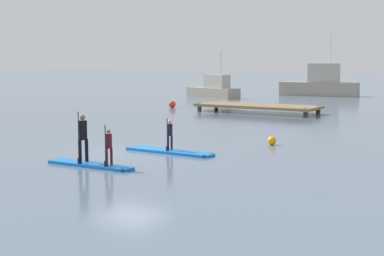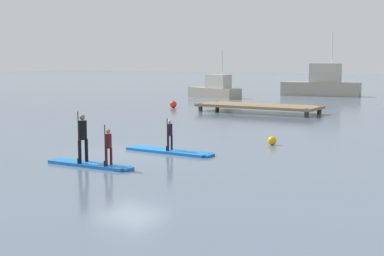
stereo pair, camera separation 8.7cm
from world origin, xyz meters
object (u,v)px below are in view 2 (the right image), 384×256
fishing_boat_green_midground (322,85)px  motor_boat_small_navy (215,89)px  paddler_adult (83,135)px  paddler_child_front (108,145)px  paddleboard_far (90,165)px  paddleboard_near (170,151)px  mooring_buoy_near (272,141)px  mooring_buoy_mid (173,104)px  paddler_child_solo (170,133)px

fishing_boat_green_midground → motor_boat_small_navy: (-7.51, -7.83, -0.32)m
paddler_adult → paddler_child_front: 1.10m
paddleboard_far → paddler_adult: (-0.30, -0.02, 0.97)m
paddleboard_far → fishing_boat_green_midground: fishing_boat_green_midground is taller
paddleboard_near → mooring_buoy_near: size_ratio=10.09×
motor_boat_small_navy → mooring_buoy_near: motor_boat_small_navy is taller
paddler_adult → motor_boat_small_navy: 33.54m
paddleboard_far → mooring_buoy_mid: (-10.00, 19.97, 0.21)m
paddler_child_solo → mooring_buoy_near: (2.53, 3.82, -0.57)m
paddleboard_far → paddler_adult: paddler_adult is taller
paddleboard_far → paddleboard_near: bearing=78.5°
paddleboard_near → paddler_child_front: 3.65m
paddleboard_far → motor_boat_small_navy: size_ratio=0.56×
paddler_adult → paddler_child_front: bearing=1.9°
motor_boat_small_navy → paddleboard_near: bearing=-63.9°
fishing_boat_green_midground → mooring_buoy_mid: fishing_boat_green_midground is taller
motor_boat_small_navy → paddler_child_front: bearing=-66.5°
paddler_adult → fishing_boat_green_midground: fishing_boat_green_midground is taller
motor_boat_small_navy → mooring_buoy_mid: bearing=-76.2°
fishing_boat_green_midground → mooring_buoy_mid: (-4.76, -18.98, -0.83)m
fishing_boat_green_midground → paddleboard_near: bearing=-80.4°
fishing_boat_green_midground → motor_boat_small_navy: 10.85m
paddleboard_near → paddleboard_far: bearing=-101.5°
mooring_buoy_near → mooring_buoy_mid: size_ratio=0.70×
paddleboard_near → mooring_buoy_mid: bearing=123.3°
paddleboard_near → paddler_child_solo: paddler_child_solo is taller
paddleboard_far → paddler_adult: 1.02m
paddler_adult → fishing_boat_green_midground: (-4.94, 38.97, 0.07)m
paddler_child_front → fishing_boat_green_midground: size_ratio=0.18×
paddler_child_front → mooring_buoy_near: size_ratio=3.71×
paddleboard_far → fishing_boat_green_midground: bearing=97.7°
mooring_buoy_mid → paddleboard_near: bearing=-56.7°
motor_boat_small_navy → mooring_buoy_near: bearing=-56.0°
paddleboard_near → paddler_adult: (-1.04, -3.62, 0.97)m
motor_boat_small_navy → mooring_buoy_near: (16.03, -23.72, -0.59)m
paddleboard_far → paddler_child_solo: bearing=78.3°
mooring_buoy_near → paddleboard_near: bearing=-123.7°
paddleboard_far → paddler_child_front: paddler_child_front is taller
paddler_child_solo → paddler_adult: 3.77m
paddler_child_front → mooring_buoy_near: 7.82m
paddler_adult → mooring_buoy_near: 8.28m
mooring_buoy_mid → paddler_adult: bearing=-64.1°
fishing_boat_green_midground → mooring_buoy_near: (8.52, -31.55, -0.91)m
paddler_child_solo → motor_boat_small_navy: (-13.50, 27.53, 0.02)m
paddler_child_front → mooring_buoy_mid: 22.68m
paddleboard_near → fishing_boat_green_midground: fishing_boat_green_midground is taller
paddler_child_solo → paddler_adult: paddler_adult is taller
paddler_child_front → motor_boat_small_navy: (-13.52, 31.10, -0.00)m
paddler_child_solo → paddler_child_front: bearing=-89.6°
paddleboard_far → mooring_buoy_mid: 22.33m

